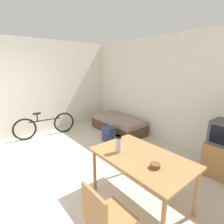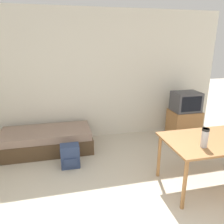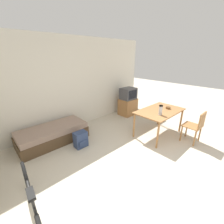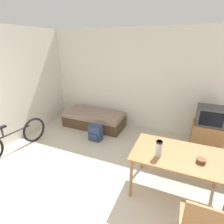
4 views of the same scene
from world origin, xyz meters
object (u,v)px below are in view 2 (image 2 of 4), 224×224
(dining_table, at_px, (213,144))
(backpack, at_px, (70,156))
(thermos_flask, at_px, (205,137))
(daybed, at_px, (47,141))
(tv, at_px, (184,116))

(dining_table, relative_size, backpack, 3.46)
(thermos_flask, distance_m, backpack, 2.15)
(backpack, bearing_deg, daybed, 120.70)
(dining_table, bearing_deg, backpack, 153.97)
(tv, relative_size, thermos_flask, 4.01)
(tv, bearing_deg, dining_table, -108.21)
(tv, xyz_separation_m, dining_table, (-0.54, -1.64, 0.17))
(tv, relative_size, dining_table, 0.74)
(thermos_flask, bearing_deg, backpack, 145.88)
(backpack, bearing_deg, dining_table, -26.03)
(tv, height_order, backpack, tv)
(tv, bearing_deg, daybed, 179.51)
(thermos_flask, relative_size, backpack, 0.64)
(daybed, bearing_deg, dining_table, -34.77)
(daybed, distance_m, backpack, 0.81)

